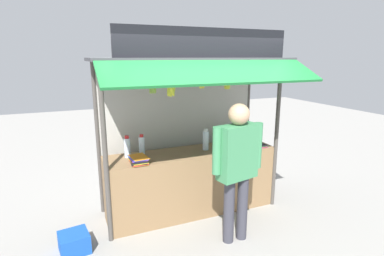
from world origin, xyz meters
The scene contains 18 objects.
ground_plane centered at (0.00, 0.00, 0.00)m, with size 20.00×20.00×0.00m, color gray.
stall_counter centered at (0.00, 0.00, 0.46)m, with size 2.48×0.61×0.93m, color olive.
stall_structure centered at (0.00, 0.13, 1.58)m, with size 2.68×1.53×2.60m.
water_bottle_far_left centered at (1.08, 0.04, 1.07)m, with size 0.08×0.08×0.30m.
water_bottle_center centered at (-0.70, 0.13, 1.07)m, with size 0.08×0.08×0.29m.
water_bottle_back_right centered at (-0.90, 0.11, 1.07)m, with size 0.08×0.08×0.30m.
water_bottle_front_right centered at (0.60, 0.03, 1.06)m, with size 0.08×0.08×0.27m.
water_bottle_mid_left centered at (0.79, 0.12, 1.07)m, with size 0.08×0.08×0.30m.
water_bottle_right centered at (0.22, 0.01, 1.08)m, with size 0.09×0.09×0.32m.
magazine_stack_front_left centered at (1.02, -0.15, 0.95)m, with size 0.26×0.24×0.04m.
magazine_stack_left centered at (-0.82, -0.17, 0.97)m, with size 0.24×0.31×0.09m.
magazine_stack_rear_center centered at (0.53, -0.15, 0.95)m, with size 0.26×0.25×0.05m.
banana_bunch_leftmost centered at (-0.67, -0.41, 1.93)m, with size 0.10×0.10×0.28m.
banana_bunch_inner_left centered at (-0.04, -0.41, 1.95)m, with size 0.09×0.08×0.25m.
banana_bunch_inner_right centered at (-0.44, -0.40, 1.88)m, with size 0.12×0.11×0.33m.
banana_bunch_rightmost centered at (0.32, -0.40, 1.92)m, with size 0.09×0.09×0.27m.
vendor_person centered at (0.21, -0.90, 1.05)m, with size 0.66×0.30×1.74m.
plastic_crate centered at (-1.67, -0.36, 0.11)m, with size 0.33×0.33×0.23m, color #194CB2.
Camera 1 is at (-1.61, -3.82, 2.26)m, focal length 28.20 mm.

